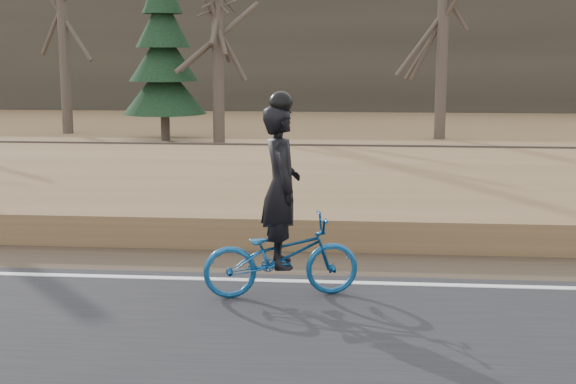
{
  "coord_description": "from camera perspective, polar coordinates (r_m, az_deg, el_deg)",
  "views": [
    {
      "loc": [
        1.83,
        -9.06,
        2.8
      ],
      "look_at": [
        0.97,
        0.5,
        1.1
      ],
      "focal_mm": 50.0,
      "sensor_mm": 36.0,
      "label": 1
    }
  ],
  "objects": [
    {
      "name": "ground",
      "position": [
        9.66,
        -6.04,
        -6.87
      ],
      "size": [
        120.0,
        120.0,
        0.0
      ],
      "primitive_type": "plane",
      "color": "brown",
      "rests_on": "ground"
    },
    {
      "name": "road",
      "position": [
        7.35,
        -9.87,
        -12.24
      ],
      "size": [
        120.0,
        6.0,
        0.06
      ],
      "primitive_type": "cube",
      "color": "black",
      "rests_on": "ground"
    },
    {
      "name": "edge_line",
      "position": [
        9.83,
        -5.82,
        -6.17
      ],
      "size": [
        120.0,
        0.12,
        0.01
      ],
      "primitive_type": "cube",
      "color": "silver",
      "rests_on": "road"
    },
    {
      "name": "shoulder",
      "position": [
        10.79,
        -4.81,
        -4.93
      ],
      "size": [
        120.0,
        1.6,
        0.04
      ],
      "primitive_type": "cube",
      "color": "#473A2B",
      "rests_on": "ground"
    },
    {
      "name": "embankment",
      "position": [
        13.64,
        -2.66,
        -0.88
      ],
      "size": [
        120.0,
        5.0,
        0.44
      ],
      "primitive_type": "cube",
      "color": "brown",
      "rests_on": "ground"
    },
    {
      "name": "ballast",
      "position": [
        17.35,
        -0.96,
        1.5
      ],
      "size": [
        120.0,
        3.0,
        0.45
      ],
      "primitive_type": "cube",
      "color": "slate",
      "rests_on": "ground"
    },
    {
      "name": "railroad",
      "position": [
        17.31,
        -0.97,
        2.5
      ],
      "size": [
        120.0,
        2.4,
        0.29
      ],
      "color": "black",
      "rests_on": "ballast"
    },
    {
      "name": "treeline_backdrop",
      "position": [
        39.11,
        2.5,
        10.32
      ],
      "size": [
        120.0,
        4.0,
        6.0
      ],
      "primitive_type": "cube",
      "color": "#383328",
      "rests_on": "ground"
    },
    {
      "name": "cyclist",
      "position": [
        8.97,
        -0.5,
        -2.79
      ],
      "size": [
        1.84,
        0.99,
        2.31
      ],
      "rotation": [
        0.0,
        0.0,
        1.8
      ],
      "color": "navy",
      "rests_on": "road"
    },
    {
      "name": "bare_tree_left",
      "position": [
        28.42,
        -15.77,
        12.7
      ],
      "size": [
        0.36,
        0.36,
        8.61
      ],
      "primitive_type": "cylinder",
      "color": "#4C4238",
      "rests_on": "ground"
    },
    {
      "name": "bare_tree_near_left",
      "position": [
        24.6,
        -5.02,
        10.5
      ],
      "size": [
        0.36,
        0.36,
        6.03
      ],
      "primitive_type": "cylinder",
      "color": "#4C4238",
      "rests_on": "ground"
    },
    {
      "name": "bare_tree_center",
      "position": [
        26.11,
        11.0,
        12.66
      ],
      "size": [
        0.36,
        0.36,
        8.15
      ],
      "primitive_type": "cylinder",
      "color": "#4C4238",
      "rests_on": "ground"
    },
    {
      "name": "conifer",
      "position": [
        25.5,
        -8.85,
        9.52
      ],
      "size": [
        2.6,
        2.6,
        5.54
      ],
      "color": "#4C4238",
      "rests_on": "ground"
    }
  ]
}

